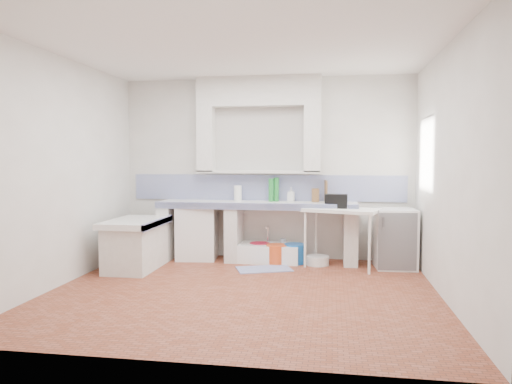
# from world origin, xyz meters

# --- Properties ---
(floor) EXTENTS (4.50, 4.50, 0.00)m
(floor) POSITION_xyz_m (0.00, 0.00, 0.00)
(floor) COLOR brown
(floor) RESTS_ON ground
(ceiling) EXTENTS (4.50, 4.50, 0.00)m
(ceiling) POSITION_xyz_m (0.00, 0.00, 2.80)
(ceiling) COLOR silver
(ceiling) RESTS_ON ground
(wall_back) EXTENTS (4.50, 0.00, 4.50)m
(wall_back) POSITION_xyz_m (0.00, 2.00, 1.40)
(wall_back) COLOR silver
(wall_back) RESTS_ON ground
(wall_front) EXTENTS (4.50, 0.00, 4.50)m
(wall_front) POSITION_xyz_m (0.00, -2.00, 1.40)
(wall_front) COLOR silver
(wall_front) RESTS_ON ground
(wall_left) EXTENTS (0.00, 4.50, 4.50)m
(wall_left) POSITION_xyz_m (-2.25, 0.00, 1.40)
(wall_left) COLOR silver
(wall_left) RESTS_ON ground
(wall_right) EXTENTS (0.00, 4.50, 4.50)m
(wall_right) POSITION_xyz_m (2.25, 0.00, 1.40)
(wall_right) COLOR silver
(wall_right) RESTS_ON ground
(alcove_mass) EXTENTS (1.90, 0.25, 0.45)m
(alcove_mass) POSITION_xyz_m (-0.10, 1.88, 2.58)
(alcove_mass) COLOR silver
(alcove_mass) RESTS_ON ground
(window_frame) EXTENTS (0.35, 0.86, 1.06)m
(window_frame) POSITION_xyz_m (2.42, 1.20, 1.60)
(window_frame) COLOR #371E11
(window_frame) RESTS_ON ground
(lace_valance) EXTENTS (0.01, 0.84, 0.24)m
(lace_valance) POSITION_xyz_m (2.28, 1.20, 1.98)
(lace_valance) COLOR white
(lace_valance) RESTS_ON ground
(counter_slab) EXTENTS (3.00, 0.60, 0.08)m
(counter_slab) POSITION_xyz_m (-0.10, 1.70, 0.86)
(counter_slab) COLOR white
(counter_slab) RESTS_ON ground
(counter_lip) EXTENTS (3.00, 0.04, 0.10)m
(counter_lip) POSITION_xyz_m (-0.10, 1.42, 0.86)
(counter_lip) COLOR navy
(counter_lip) RESTS_ON ground
(counter_pier_left) EXTENTS (0.20, 0.55, 0.82)m
(counter_pier_left) POSITION_xyz_m (-1.50, 1.70, 0.41)
(counter_pier_left) COLOR silver
(counter_pier_left) RESTS_ON ground
(counter_pier_mid) EXTENTS (0.20, 0.55, 0.82)m
(counter_pier_mid) POSITION_xyz_m (-0.45, 1.70, 0.41)
(counter_pier_mid) COLOR silver
(counter_pier_mid) RESTS_ON ground
(counter_pier_right) EXTENTS (0.20, 0.55, 0.82)m
(counter_pier_right) POSITION_xyz_m (1.30, 1.70, 0.41)
(counter_pier_right) COLOR silver
(counter_pier_right) RESTS_ON ground
(peninsula_top) EXTENTS (0.70, 1.10, 0.08)m
(peninsula_top) POSITION_xyz_m (-1.70, 0.90, 0.66)
(peninsula_top) COLOR white
(peninsula_top) RESTS_ON ground
(peninsula_base) EXTENTS (0.60, 1.00, 0.62)m
(peninsula_base) POSITION_xyz_m (-1.70, 0.90, 0.31)
(peninsula_base) COLOR silver
(peninsula_base) RESTS_ON ground
(peninsula_lip) EXTENTS (0.04, 1.10, 0.10)m
(peninsula_lip) POSITION_xyz_m (-1.37, 0.90, 0.66)
(peninsula_lip) COLOR navy
(peninsula_lip) RESTS_ON ground
(backsplash) EXTENTS (4.27, 0.03, 0.40)m
(backsplash) POSITION_xyz_m (0.00, 1.99, 1.10)
(backsplash) COLOR navy
(backsplash) RESTS_ON ground
(stove) EXTENTS (0.65, 0.63, 0.84)m
(stove) POSITION_xyz_m (-1.04, 1.72, 0.42)
(stove) COLOR white
(stove) RESTS_ON ground
(sink) EXTENTS (1.02, 0.56, 0.24)m
(sink) POSITION_xyz_m (0.05, 1.69, 0.12)
(sink) COLOR white
(sink) RESTS_ON ground
(side_table) EXTENTS (1.14, 0.84, 0.05)m
(side_table) POSITION_xyz_m (1.16, 1.45, 0.42)
(side_table) COLOR white
(side_table) RESTS_ON ground
(fridge) EXTENTS (0.59, 0.59, 0.84)m
(fridge) POSITION_xyz_m (1.91, 1.55, 0.42)
(fridge) COLOR white
(fridge) RESTS_ON ground
(bucket_red) EXTENTS (0.39, 0.39, 0.28)m
(bucket_red) POSITION_xyz_m (-0.05, 1.69, 0.14)
(bucket_red) COLOR #AE0826
(bucket_red) RESTS_ON ground
(bucket_orange) EXTENTS (0.32, 0.32, 0.28)m
(bucket_orange) POSITION_xyz_m (0.22, 1.54, 0.14)
(bucket_orange) COLOR #E14C1B
(bucket_orange) RESTS_ON ground
(bucket_blue) EXTENTS (0.41, 0.41, 0.29)m
(bucket_blue) POSITION_xyz_m (0.48, 1.61, 0.15)
(bucket_blue) COLOR #145BB3
(bucket_blue) RESTS_ON ground
(basin_white) EXTENTS (0.43, 0.43, 0.13)m
(basin_white) POSITION_xyz_m (0.82, 1.56, 0.07)
(basin_white) COLOR white
(basin_white) RESTS_ON ground
(water_bottle_a) EXTENTS (0.09, 0.09, 0.28)m
(water_bottle_a) POSITION_xyz_m (0.10, 1.85, 0.14)
(water_bottle_a) COLOR silver
(water_bottle_a) RESTS_ON ground
(water_bottle_b) EXTENTS (0.11, 0.11, 0.33)m
(water_bottle_b) POSITION_xyz_m (0.28, 1.85, 0.16)
(water_bottle_b) COLOR silver
(water_bottle_b) RESTS_ON ground
(black_bag) EXTENTS (0.33, 0.20, 0.20)m
(black_bag) POSITION_xyz_m (1.08, 1.49, 0.95)
(black_bag) COLOR black
(black_bag) RESTS_ON side_table
(green_bottle_a) EXTENTS (0.09, 0.09, 0.35)m
(green_bottle_a) POSITION_xyz_m (0.10, 1.81, 1.07)
(green_bottle_a) COLOR #1D7B2F
(green_bottle_a) RESTS_ON counter_slab
(green_bottle_b) EXTENTS (0.10, 0.10, 0.37)m
(green_bottle_b) POSITION_xyz_m (0.18, 1.85, 1.08)
(green_bottle_b) COLOR #1D7B2F
(green_bottle_b) RESTS_ON counter_slab
(knife_block) EXTENTS (0.12, 0.10, 0.20)m
(knife_block) POSITION_xyz_m (0.77, 1.84, 1.00)
(knife_block) COLOR olive
(knife_block) RESTS_ON counter_slab
(cutting_board) EXTENTS (0.05, 0.24, 0.33)m
(cutting_board) POSITION_xyz_m (0.93, 1.85, 1.06)
(cutting_board) COLOR olive
(cutting_board) RESTS_ON counter_slab
(paper_towel) EXTENTS (0.15, 0.15, 0.24)m
(paper_towel) POSITION_xyz_m (-0.42, 1.85, 1.02)
(paper_towel) COLOR white
(paper_towel) RESTS_ON counter_slab
(soap_bottle) EXTENTS (0.11, 0.11, 0.22)m
(soap_bottle) POSITION_xyz_m (0.41, 1.85, 1.01)
(soap_bottle) COLOR white
(soap_bottle) RESTS_ON counter_slab
(rug) EXTENTS (0.85, 0.66, 0.01)m
(rug) POSITION_xyz_m (0.09, 1.15, 0.01)
(rug) COLOR #3A418F
(rug) RESTS_ON ground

